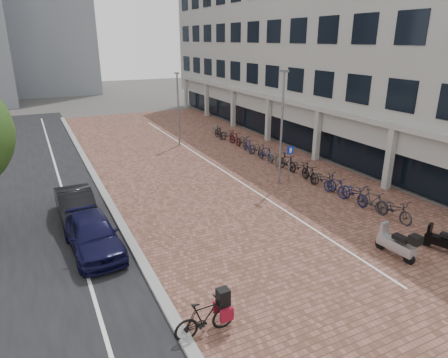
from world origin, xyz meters
TOP-DOWN VIEW (x-y plane):
  - ground at (0.00, 0.00)m, footprint 140.00×140.00m
  - plaza_brick at (2.00, 12.00)m, footprint 14.50×42.00m
  - street_asphalt at (-9.00, 12.00)m, footprint 8.00×50.00m
  - curb at (-5.10, 12.00)m, footprint 0.35×42.00m
  - lane_line at (-7.00, 12.00)m, footprint 0.12×44.00m
  - parking_line at (2.20, 12.00)m, footprint 0.10×30.00m
  - office_building at (12.97, 16.00)m, footprint 8.40×40.00m
  - car_navy at (-6.50, 4.08)m, footprint 2.02×4.44m
  - car_dark at (-6.71, 7.19)m, footprint 1.58×4.24m
  - hero_bike at (-4.50, -1.99)m, footprint 1.82×0.55m
  - scooter_front at (3.50, -1.33)m, footprint 0.67×1.77m
  - scooter_mid at (5.42, -1.83)m, footprint 0.90×1.55m
  - parking_sign at (4.71, 7.24)m, footprint 0.44×0.10m
  - lamp_near at (3.93, 7.06)m, footprint 0.12×0.12m
  - lamp_far at (1.93, 17.60)m, footprint 0.12×0.12m
  - bike_row at (5.80, 10.20)m, footprint 1.30×20.39m

SIDE VIEW (x-z plane):
  - ground at x=0.00m, z-range 0.00..0.00m
  - street_asphalt at x=-9.00m, z-range -0.01..0.02m
  - plaza_brick at x=2.00m, z-range -0.01..0.03m
  - lane_line at x=-7.00m, z-range 0.02..0.02m
  - parking_line at x=2.20m, z-range 0.03..0.04m
  - curb at x=-5.10m, z-range 0.00..0.14m
  - scooter_mid at x=5.42m, z-range 0.00..1.02m
  - bike_row at x=5.80m, z-range 0.00..1.05m
  - hero_bike at x=-4.50m, z-range -0.07..1.21m
  - scooter_front at x=3.50m, z-range 0.00..1.19m
  - car_dark at x=-6.71m, z-range 0.00..1.39m
  - car_navy at x=-6.50m, z-range 0.00..1.48m
  - parking_sign at x=4.71m, z-range 0.32..2.41m
  - lamp_far at x=1.93m, z-range 0.00..5.37m
  - lamp_near at x=3.93m, z-range 0.00..6.16m
  - office_building at x=12.97m, z-range 0.94..15.94m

